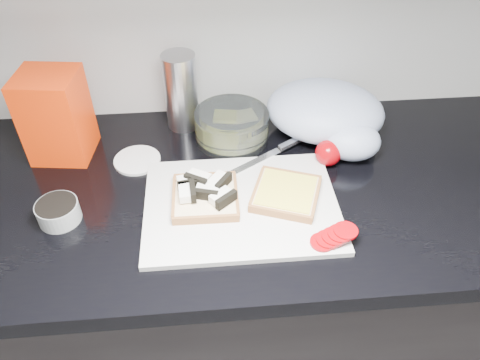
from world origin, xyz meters
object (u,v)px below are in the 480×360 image
(cutting_board, at_px, (241,205))
(glass_bowl, at_px, (232,126))
(steel_canister, at_px, (181,92))
(bread_bag, at_px, (56,116))

(cutting_board, bearing_deg, glass_bowl, 90.46)
(steel_canister, bearing_deg, glass_bowl, -31.07)
(glass_bowl, distance_m, steel_canister, 0.15)
(glass_bowl, xyz_separation_m, steel_canister, (-0.12, 0.07, 0.06))
(cutting_board, relative_size, bread_bag, 1.95)
(bread_bag, bearing_deg, glass_bowl, 10.05)
(bread_bag, height_order, steel_canister, bread_bag)
(cutting_board, xyz_separation_m, glass_bowl, (-0.00, 0.24, 0.03))
(cutting_board, height_order, steel_canister, steel_canister)
(cutting_board, bearing_deg, steel_canister, 110.92)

